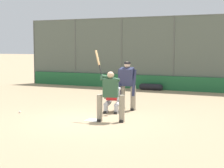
{
  "coord_description": "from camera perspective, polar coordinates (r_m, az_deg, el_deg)",
  "views": [
    {
      "loc": [
        -5.4,
        10.08,
        2.28
      ],
      "look_at": [
        -0.17,
        -1.0,
        1.05
      ],
      "focal_mm": 60.0,
      "sensor_mm": 36.0,
      "label": 1
    }
  ],
  "objects": [
    {
      "name": "backstop_fence",
      "position": [
        19.75,
        9.41,
        4.92
      ],
      "size": [
        17.86,
        0.08,
        3.87
      ],
      "color": "#515651",
      "rests_on": "ground_plane"
    },
    {
      "name": "equipment_bag_dugout_side",
      "position": [
        19.73,
        5.95,
        -0.44
      ],
      "size": [
        1.31,
        0.33,
        0.33
      ],
      "color": "black",
      "rests_on": "ground_plane"
    },
    {
      "name": "catcher_behind_plate",
      "position": [
        12.89,
        0.06,
        -1.85
      ],
      "size": [
        0.61,
        0.72,
        1.12
      ],
      "rotation": [
        0.0,
        0.0,
        0.12
      ],
      "color": "#B7B7BC",
      "rests_on": "ground_plane"
    },
    {
      "name": "baseball_loose",
      "position": [
        13.3,
        -13.89,
        -4.15
      ],
      "size": [
        0.07,
        0.07,
        0.07
      ],
      "primitive_type": "sphere",
      "color": "white",
      "rests_on": "ground_plane"
    },
    {
      "name": "home_plate_marker",
      "position": [
        11.66,
        -2.88,
        -5.52
      ],
      "size": [
        0.43,
        0.43,
        0.01
      ],
      "primitive_type": "cube",
      "color": "white",
      "rests_on": "ground_plane"
    },
    {
      "name": "umpire_home",
      "position": [
        13.38,
        2.35,
        -0.02
      ],
      "size": [
        0.71,
        0.45,
        1.75
      ],
      "rotation": [
        0.0,
        0.0,
        0.06
      ],
      "color": "gray",
      "rests_on": "ground_plane"
    },
    {
      "name": "padding_wall",
      "position": [
        19.74,
        9.25,
        0.11
      ],
      "size": [
        17.43,
        0.18,
        0.74
      ],
      "primitive_type": "cube",
      "color": "#236638",
      "rests_on": "ground_plane"
    },
    {
      "name": "batter_at_plate",
      "position": [
        11.32,
        -0.27,
        -1.59
      ],
      "size": [
        1.11,
        0.57,
        2.17
      ],
      "rotation": [
        0.0,
        0.0,
        0.26
      ],
      "color": "gray",
      "rests_on": "ground_plane"
    },
    {
      "name": "bleachers_beyond",
      "position": [
        21.47,
        16.61,
        0.43
      ],
      "size": [
        12.45,
        1.95,
        1.16
      ],
      "color": "slate",
      "rests_on": "ground_plane"
    },
    {
      "name": "ground_plane",
      "position": [
        11.67,
        -2.88,
        -5.55
      ],
      "size": [
        160.0,
        160.0,
        0.0
      ],
      "primitive_type": "plane",
      "color": "tan"
    }
  ]
}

